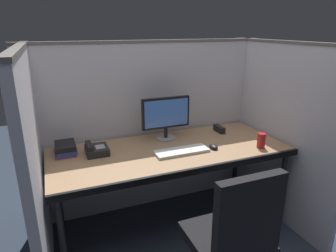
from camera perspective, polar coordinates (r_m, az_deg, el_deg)
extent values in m
plane|color=#2D3847|center=(2.57, 3.15, -22.29)|extent=(8.00, 8.00, 0.00)
cube|color=silver|center=(2.79, -3.04, -0.44)|extent=(2.20, 0.05, 1.55)
cube|color=#605B56|center=(2.64, -3.34, 15.94)|extent=(2.21, 0.06, 0.02)
cube|color=silver|center=(2.16, -23.93, -7.99)|extent=(0.05, 1.40, 1.55)
cube|color=#605B56|center=(1.96, -26.97, 13.15)|extent=(0.06, 1.41, 0.02)
cube|color=silver|center=(2.83, 20.21, -1.28)|extent=(0.05, 1.40, 1.55)
cube|color=#605B56|center=(2.69, 22.12, 14.71)|extent=(0.06, 1.41, 0.02)
cube|color=#997551|center=(2.42, 0.44, -4.84)|extent=(1.90, 0.80, 0.04)
cube|color=black|center=(2.10, 4.52, -8.77)|extent=(1.90, 0.02, 0.05)
cylinder|color=black|center=(2.17, -19.55, -20.54)|extent=(0.04, 0.04, 0.70)
cylinder|color=black|center=(2.78, 20.89, -11.41)|extent=(0.04, 0.04, 0.70)
cylinder|color=black|center=(2.74, -20.39, -11.82)|extent=(0.04, 0.04, 0.70)
cylinder|color=black|center=(3.24, 12.85, -6.19)|extent=(0.04, 0.04, 0.70)
cube|color=black|center=(1.95, 10.98, -20.55)|extent=(0.44, 0.44, 0.07)
cube|color=black|center=(1.67, 15.23, -16.75)|extent=(0.40, 0.06, 0.48)
cylinder|color=gray|center=(2.62, -0.42, -2.30)|extent=(0.17, 0.17, 0.01)
cylinder|color=black|center=(2.61, -0.42, -1.23)|extent=(0.03, 0.03, 0.09)
cube|color=black|center=(2.55, -0.43, 2.58)|extent=(0.43, 0.03, 0.27)
cube|color=#3F72D8|center=(2.54, -0.28, 2.48)|extent=(0.39, 0.01, 0.23)
cube|color=silver|center=(2.34, 2.63, -4.86)|extent=(0.43, 0.15, 0.02)
ellipsoid|color=black|center=(2.44, 8.74, -3.93)|extent=(0.06, 0.10, 0.03)
cylinder|color=#59595B|center=(2.45, 8.55, -3.50)|extent=(0.01, 0.01, 0.01)
cube|color=black|center=(2.83, 9.80, -0.57)|extent=(0.04, 0.15, 0.06)
cylinder|color=red|center=(2.53, 17.48, -2.67)|extent=(0.07, 0.07, 0.12)
cube|color=black|center=(2.38, -13.49, -4.56)|extent=(0.17, 0.19, 0.06)
cube|color=black|center=(2.36, -14.89, -3.72)|extent=(0.04, 0.17, 0.03)
cube|color=gray|center=(2.36, -12.90, -3.92)|extent=(0.07, 0.09, 0.00)
cube|color=#4C3366|center=(2.45, -19.21, -4.75)|extent=(0.15, 0.21, 0.03)
cube|color=#1E478C|center=(2.44, -18.92, -4.19)|extent=(0.15, 0.21, 0.02)
cube|color=black|center=(2.43, -19.14, -3.59)|extent=(0.15, 0.21, 0.04)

